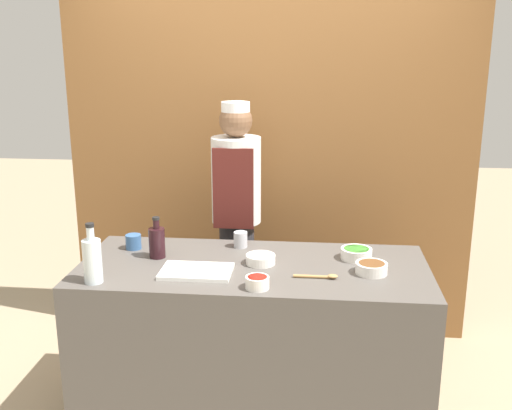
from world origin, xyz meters
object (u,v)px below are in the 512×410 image
(cup_steel, at_px, (241,240))
(chef_center, at_px, (237,221))
(sauce_bowl_red, at_px, (257,282))
(cutting_board, at_px, (196,271))
(sauce_bowl_green, at_px, (356,253))
(wooden_spoon, at_px, (320,276))
(bottle_wine, at_px, (157,242))
(cup_blue, at_px, (133,242))
(bottle_clear, at_px, (92,260))
(sauce_bowl_purple, at_px, (261,259))
(sauce_bowl_brown, at_px, (371,268))

(cup_steel, bearing_deg, chef_center, 100.77)
(sauce_bowl_red, relative_size, cutting_board, 0.32)
(sauce_bowl_green, relative_size, chef_center, 0.10)
(sauce_bowl_green, xyz_separation_m, wooden_spoon, (-0.19, -0.29, -0.02))
(sauce_bowl_green, height_order, bottle_wine, bottle_wine)
(bottle_wine, bearing_deg, cup_blue, 144.37)
(sauce_bowl_green, height_order, sauce_bowl_red, same)
(sauce_bowl_red, bearing_deg, cup_steel, 104.80)
(sauce_bowl_red, distance_m, cup_steel, 0.59)
(chef_center, bearing_deg, cup_blue, -137.38)
(sauce_bowl_red, height_order, cup_steel, cup_steel)
(sauce_bowl_green, relative_size, bottle_clear, 0.56)
(sauce_bowl_red, xyz_separation_m, cup_blue, (-0.74, 0.48, 0.01))
(sauce_bowl_red, bearing_deg, cup_blue, 146.90)
(sauce_bowl_purple, relative_size, sauce_bowl_red, 1.36)
(wooden_spoon, bearing_deg, sauce_bowl_brown, 19.63)
(cup_steel, xyz_separation_m, wooden_spoon, (0.45, -0.42, -0.03))
(bottle_wine, relative_size, chef_center, 0.14)
(cutting_board, bearing_deg, cup_blue, 142.11)
(bottle_clear, relative_size, wooden_spoon, 1.36)
(sauce_bowl_green, xyz_separation_m, sauce_bowl_red, (-0.49, -0.44, 0.00))
(sauce_bowl_brown, xyz_separation_m, bottle_clear, (-1.34, -0.25, 0.09))
(wooden_spoon, bearing_deg, sauce_bowl_purple, 151.17)
(bottle_wine, distance_m, cup_blue, 0.21)
(sauce_bowl_green, distance_m, cup_steel, 0.65)
(sauce_bowl_purple, relative_size, sauce_bowl_green, 0.93)
(cup_steel, bearing_deg, bottle_clear, -137.96)
(wooden_spoon, bearing_deg, sauce_bowl_green, 56.68)
(sauce_bowl_brown, distance_m, sauce_bowl_red, 0.60)
(sauce_bowl_red, bearing_deg, bottle_wine, 147.66)
(sauce_bowl_purple, relative_size, bottle_clear, 0.52)
(sauce_bowl_brown, bearing_deg, cutting_board, -174.33)
(sauce_bowl_green, bearing_deg, sauce_bowl_purple, -166.40)
(sauce_bowl_purple, distance_m, cup_blue, 0.74)
(sauce_bowl_green, distance_m, bottle_wine, 1.06)
(bottle_clear, xyz_separation_m, wooden_spoon, (1.08, 0.16, -0.11))
(cup_steel, height_order, wooden_spoon, cup_steel)
(sauce_bowl_green, xyz_separation_m, cup_blue, (-1.23, 0.04, 0.01))
(sauce_bowl_brown, relative_size, cup_steel, 1.82)
(sauce_bowl_brown, xyz_separation_m, cup_steel, (-0.70, 0.33, 0.01))
(sauce_bowl_red, distance_m, chef_center, 0.98)
(bottle_wine, bearing_deg, bottle_clear, -120.48)
(cup_blue, bearing_deg, sauce_bowl_brown, -10.57)
(cup_blue, bearing_deg, cutting_board, -37.89)
(sauce_bowl_brown, distance_m, cup_steel, 0.77)
(sauce_bowl_red, xyz_separation_m, wooden_spoon, (0.29, 0.15, -0.02))
(sauce_bowl_brown, bearing_deg, cup_blue, 169.43)
(sauce_bowl_purple, xyz_separation_m, cup_steel, (-0.14, 0.25, 0.02))
(bottle_clear, height_order, chef_center, chef_center)
(cup_steel, relative_size, chef_center, 0.05)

